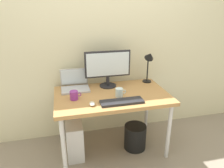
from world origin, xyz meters
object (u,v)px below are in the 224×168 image
laptop (75,84)px  mouse (92,104)px  computer_tower (74,138)px  coffee_mug (74,95)px  glass_cup (119,93)px  monitor (108,67)px  wastebasket (135,137)px  desk_lamp (149,60)px  keyboard (122,102)px  desk (112,99)px

laptop → mouse: size_ratio=3.56×
mouse → computer_tower: mouse is taller
coffee_mug → computer_tower: coffee_mug is taller
mouse → glass_cup: (0.32, 0.14, 0.03)m
monitor → wastebasket: 0.90m
monitor → glass_cup: bearing=-80.6°
desk_lamp → glass_cup: bearing=-145.2°
desk_lamp → keyboard: desk_lamp is taller
desk → glass_cup: (0.06, -0.08, 0.11)m
keyboard → mouse: (-0.30, 0.01, 0.01)m
desk_lamp → computer_tower: size_ratio=0.98×
keyboard → mouse: 0.30m
monitor → mouse: size_ratio=5.98×
mouse → computer_tower: size_ratio=0.21×
coffee_mug → computer_tower: size_ratio=0.29×
coffee_mug → keyboard: bearing=-22.9°
mouse → computer_tower: 0.59m
laptop → glass_cup: (0.45, -0.34, -0.01)m
glass_cup → wastebasket: bearing=3.2°
coffee_mug → computer_tower: 0.55m
computer_tower → wastebasket: (0.71, -0.05, -0.06)m
coffee_mug → laptop: bearing=84.0°
mouse → laptop: bearing=105.3°
desk → keyboard: 0.25m
mouse → glass_cup: bearing=23.8°
desk → coffee_mug: coffee_mug is taller
laptop → glass_cup: laptop is taller
desk → coffee_mug: (-0.42, -0.04, 0.11)m
desk_lamp → mouse: bearing=-149.3°
keyboard → coffee_mug: 0.50m
desk_lamp → keyboard: 0.73m
desk_lamp → monitor: bearing=-180.0°
laptop → coffee_mug: (-0.03, -0.29, -0.01)m
desk → glass_cup: glass_cup is taller
glass_cup → wastebasket: (0.21, 0.01, -0.61)m
laptop → computer_tower: (-0.06, -0.27, -0.56)m
wastebasket → laptop: bearing=153.5°
desk_lamp → wastebasket: 0.94m
monitor → computer_tower: bearing=-150.2°
keyboard → laptop: bearing=131.3°
monitor → keyboard: (0.04, -0.47, -0.24)m
monitor → glass_cup: (0.05, -0.32, -0.20)m
monitor → mouse: 0.58m
desk → wastebasket: size_ratio=4.16×
desk → computer_tower: desk is taller
keyboard → computer_tower: size_ratio=1.05×
glass_cup → computer_tower: bearing=172.8°
laptop → coffee_mug: laptop is taller
desk_lamp → wastebasket: (-0.26, -0.31, -0.85)m
glass_cup → computer_tower: size_ratio=0.28×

